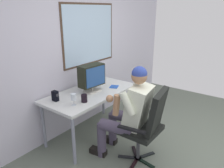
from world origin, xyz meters
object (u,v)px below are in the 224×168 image
Objects in this scene: wine_glass at (73,97)px; desk_speaker at (55,96)px; cd_case at (114,87)px; office_chair at (147,122)px; person_seated at (128,111)px; crt_monitor at (92,76)px; coffee_mug at (84,98)px; desk at (91,96)px.

wine_glass reaches higher than desk_speaker.
cd_case is (0.88, -0.00, -0.11)m from wine_glass.
person_seated is (-0.04, 0.26, 0.09)m from office_chair.
person_seated is 3.08× the size of crt_monitor.
wine_glass is 1.15× the size of desk_speaker.
wine_glass is at bearing 115.36° from office_chair.
office_chair reaches higher than coffee_mug.
office_chair reaches higher than desk.
wine_glass is 0.17m from coffee_mug.
crt_monitor is at bearing 83.98° from office_chair.
person_seated is at bearing -130.16° from cd_case.
desk_speaker is at bearing 111.30° from office_chair.
wine_glass is (-0.41, 0.87, 0.25)m from office_chair.
crt_monitor is 0.44m from coffee_mug.
desk is at bearing -16.12° from desk_speaker.
desk_speaker is at bearing 121.15° from coffee_mug.
cd_case is at bearing -18.66° from desk_speaker.
crt_monitor is at bearing 157.91° from cd_case.
wine_glass reaches higher than coffee_mug.
office_chair is at bearing -68.70° from desk_speaker.
cd_case is at bearing -0.29° from wine_glass.
desk_speaker is at bearing 161.34° from cd_case.
coffee_mug is (0.16, -0.03, -0.06)m from wine_glass.
desk is 0.31m from crt_monitor.
coffee_mug is at bearing 106.78° from office_chair.
crt_monitor is 2.34× the size of cd_case.
desk is 8.23× the size of cd_case.
crt_monitor reaches higher than cd_case.
person_seated is 9.10× the size of desk_speaker.
wine_glass reaches higher than desk.
office_chair is at bearing -73.22° from coffee_mug.
crt_monitor is (0.11, 1.01, 0.39)m from office_chair.
office_chair is 0.79× the size of person_seated.
cd_case is at bearing 61.45° from office_chair.
person_seated reaches higher than wine_glass.
cd_case is 0.72m from coffee_mug.
crt_monitor is at bearing 26.37° from coffee_mug.
person_seated is at bearing -100.94° from crt_monitor.
cd_case is at bearing -22.09° from desk.
cd_case is at bearing 49.84° from person_seated.
desk is at bearing 17.18° from wine_glass.
person_seated is 0.82m from crt_monitor.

